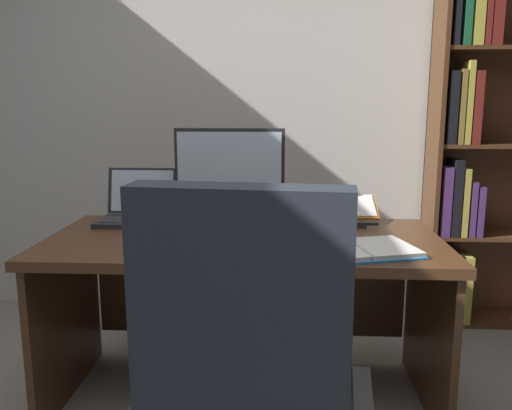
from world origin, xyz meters
TOP-DOWN VIEW (x-y plane):
  - wall_back at (0.00, 2.05)m, footprint 4.61×0.12m
  - desk at (0.05, 1.00)m, footprint 1.63×0.78m
  - bookshelf at (1.33, 1.84)m, footprint 0.76×0.28m
  - monitor at (-0.03, 1.19)m, footprint 0.50×0.16m
  - laptop at (-0.47, 1.19)m, footprint 0.34×0.29m
  - keyboard at (-0.03, 0.77)m, footprint 0.42×0.15m
  - computer_mouse at (-0.33, 0.77)m, footprint 0.06×0.10m
  - reading_stand_with_book at (0.52, 1.24)m, footprint 0.27×0.25m
  - open_binder at (0.49, 0.72)m, footprint 0.49×0.39m
  - notepad at (0.27, 0.94)m, footprint 0.18×0.23m
  - pen at (0.29, 0.94)m, footprint 0.14×0.04m

SIDE VIEW (x-z plane):
  - desk at x=0.05m, z-range 0.17..0.90m
  - notepad at x=0.27m, z-range 0.73..0.74m
  - open_binder at x=0.49m, z-range 0.73..0.75m
  - keyboard at x=-0.03m, z-range 0.73..0.75m
  - pen at x=0.29m, z-range 0.74..0.75m
  - computer_mouse at x=-0.33m, z-range 0.73..0.77m
  - laptop at x=-0.47m, z-range 0.66..0.90m
  - reading_stand_with_book at x=0.52m, z-range 0.73..0.84m
  - monitor at x=-0.03m, z-range 0.73..1.17m
  - bookshelf at x=1.33m, z-range -0.05..2.04m
  - wall_back at x=0.00m, z-range 0.00..2.86m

